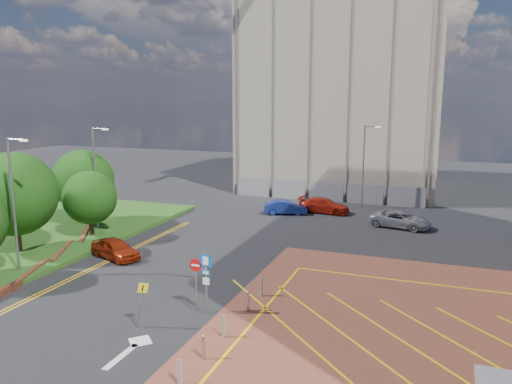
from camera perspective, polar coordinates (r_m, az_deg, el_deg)
The scene contains 18 objects.
ground at distance 24.93m, azimuth -7.73°, elevation -14.33°, with size 140.00×140.00×0.00m, color black.
grass_bed at distance 40.08m, azimuth -26.86°, elevation -5.46°, with size 14.00×32.00×0.30m, color #284D18.
retaining_wall at distance 33.10m, azimuth -24.56°, elevation -8.44°, with size 6.06×20.33×0.40m.
tree_b at distance 36.74m, azimuth -25.87°, elevation -0.21°, with size 5.60×5.60×6.74m.
tree_c at distance 39.20m, azimuth -18.47°, elevation -0.61°, with size 4.00×4.00×4.90m.
tree_d at distance 43.24m, azimuth -19.15°, elevation 1.28°, with size 5.00×5.00×6.08m.
lamp_left_near at distance 32.44m, azimuth -25.95°, elevation -0.77°, with size 1.53×0.16×8.00m.
lamp_left_far at distance 41.06m, azimuth -17.86°, elevation 2.00°, with size 1.53×0.16×8.00m.
lamp_back at distance 48.70m, azimuth 12.27°, elevation 3.21°, with size 1.53×0.16×8.00m.
sign_cluster at distance 24.86m, azimuth -6.15°, elevation -9.49°, with size 1.17×0.12×3.20m.
warning_sign at distance 23.96m, azimuth -13.00°, elevation -11.85°, with size 0.71×0.41×2.25m.
bollard_row at distance 22.45m, azimuth -4.45°, elevation -15.89°, with size 0.14×11.14×0.90m.
construction_building at distance 60.81m, azimuth 10.32°, elevation 11.00°, with size 21.20×19.20×22.00m, color gray.
construction_fence at distance 51.68m, azimuth 9.07°, elevation -0.03°, with size 21.60×0.06×2.00m, color gray.
car_red_left at distance 34.57m, azimuth -15.78°, elevation -6.23°, with size 1.60×3.96×1.35m, color #9E270D.
car_blue_back at distance 45.81m, azimuth 3.40°, elevation -1.75°, with size 1.37×3.92×1.29m, color navy.
car_red_back at distance 46.72m, azimuth 7.77°, elevation -1.53°, with size 1.93×4.74×1.38m, color #B41F0F.
car_silver_back at distance 42.71m, azimuth 16.16°, elevation -3.04°, with size 2.25×4.87×1.35m, color #A1A0A7.
Camera 1 is at (10.84, -19.84, 10.51)m, focal length 35.00 mm.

